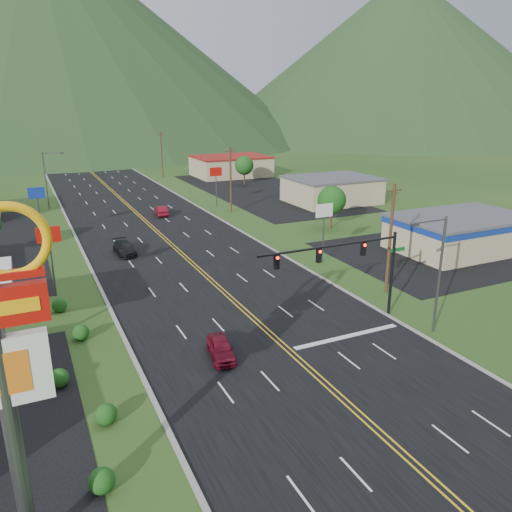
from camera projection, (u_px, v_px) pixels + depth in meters
name	position (u px, v px, depth m)	size (l,w,h in m)	color
ground	(405.00, 456.00, 24.85)	(500.00, 500.00, 0.00)	#254318
road	(405.00, 456.00, 24.85)	(20.00, 460.00, 0.04)	black
traffic_signal	(352.00, 259.00, 37.94)	(13.10, 0.43, 7.00)	black
streetlight_east	(437.00, 268.00, 36.45)	(3.28, 0.25, 9.00)	#59595E
streetlight_west	(47.00, 176.00, 78.84)	(3.28, 0.25, 9.00)	#59595E
building_east_near	(461.00, 231.00, 57.93)	(15.40, 10.40, 4.10)	#C9BC8C
building_east_mid	(332.00, 190.00, 84.62)	(14.40, 11.40, 4.30)	#C9BC8C
building_east_far	(231.00, 166.00, 113.12)	(16.40, 12.40, 4.50)	#C9BC8C
pole_sign_west_a	(49.00, 242.00, 43.47)	(2.00, 0.18, 6.40)	#59595E
pole_sign_west_b	(37.00, 198.00, 62.42)	(2.00, 0.18, 6.40)	#59595E
pole_sign_east_a	(324.00, 216.00, 52.74)	(2.00, 0.18, 6.40)	#59595E
pole_sign_east_b	(216.00, 176.00, 80.31)	(2.00, 0.18, 6.40)	#59595E
tree_east_a	(332.00, 200.00, 67.10)	(3.84, 3.84, 5.82)	#382314
tree_east_b	(244.00, 165.00, 101.47)	(3.84, 3.84, 5.82)	#382314
utility_pole_a	(390.00, 238.00, 44.31)	(1.60, 0.28, 10.00)	#382314
utility_pole_b	(231.00, 179.00, 76.19)	(1.60, 0.28, 10.00)	#382314
utility_pole_c	(162.00, 154.00, 110.65)	(1.60, 0.28, 10.00)	#382314
utility_pole_d	(125.00, 141.00, 145.12)	(1.60, 0.28, 10.00)	#382314
mountain_n	(42.00, 32.00, 201.53)	(220.00, 220.00, 85.00)	#1A391A
mountain_ne	(401.00, 56.00, 226.27)	(180.00, 180.00, 70.00)	#1A391A
car_red_near	(221.00, 349.00, 34.06)	(1.58, 3.92, 1.33)	maroon
car_dark_mid	(125.00, 248.00, 56.64)	(1.97, 4.84, 1.40)	black
car_red_far	(161.00, 211.00, 75.43)	(1.52, 4.37, 1.44)	maroon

